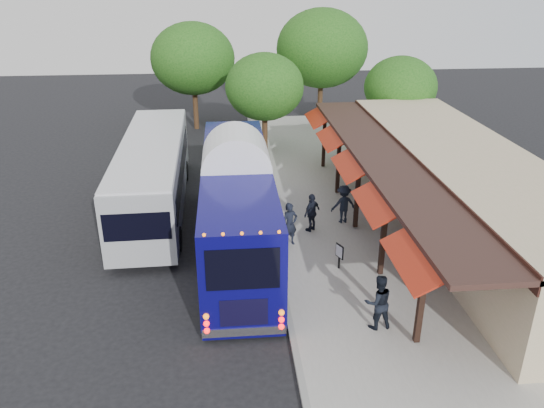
# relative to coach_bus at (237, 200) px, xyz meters

# --- Properties ---
(ground) EXTENTS (90.00, 90.00, 0.00)m
(ground) POSITION_rel_coach_bus_xyz_m (1.45, -2.90, -2.17)
(ground) COLOR black
(ground) RESTS_ON ground
(sidewalk) EXTENTS (10.00, 40.00, 0.15)m
(sidewalk) POSITION_rel_coach_bus_xyz_m (6.45, 1.10, -2.09)
(sidewalk) COLOR #9E9B93
(sidewalk) RESTS_ON ground
(curb) EXTENTS (0.20, 40.00, 0.16)m
(curb) POSITION_rel_coach_bus_xyz_m (1.50, 1.10, -2.09)
(curb) COLOR gray
(curb) RESTS_ON ground
(station_shelter) EXTENTS (8.15, 20.00, 3.60)m
(station_shelter) POSITION_rel_coach_bus_xyz_m (9.83, 1.10, -0.32)
(station_shelter) COLOR tan
(station_shelter) RESTS_ON ground
(coach_bus) EXTENTS (2.73, 12.67, 4.04)m
(coach_bus) POSITION_rel_coach_bus_xyz_m (0.00, 0.00, 0.00)
(coach_bus) COLOR #0B085D
(coach_bus) RESTS_ON ground
(city_bus) EXTENTS (3.03, 12.69, 3.39)m
(city_bus) POSITION_rel_coach_bus_xyz_m (-3.86, 4.38, -0.29)
(city_bus) COLOR #979A9F
(city_bus) RESTS_ON ground
(ped_a) EXTENTS (0.79, 0.66, 1.85)m
(ped_a) POSITION_rel_coach_bus_xyz_m (2.14, -0.16, -1.09)
(ped_a) COLOR black
(ped_a) RESTS_ON sidewalk
(ped_b) EXTENTS (0.98, 0.81, 1.87)m
(ped_b) POSITION_rel_coach_bus_xyz_m (4.23, -5.99, -1.08)
(ped_b) COLOR black
(ped_b) RESTS_ON sidewalk
(ped_c) EXTENTS (1.02, 1.01, 1.73)m
(ped_c) POSITION_rel_coach_bus_xyz_m (3.25, 1.04, -1.15)
(ped_c) COLOR black
(ped_c) RESTS_ON sidewalk
(ped_d) EXTENTS (1.24, 0.85, 1.77)m
(ped_d) POSITION_rel_coach_bus_xyz_m (4.81, 1.76, -1.13)
(ped_d) COLOR black
(ped_d) RESTS_ON sidewalk
(sign_board) EXTENTS (0.22, 0.44, 1.01)m
(sign_board) POSITION_rel_coach_bus_xyz_m (3.78, -2.28, -1.33)
(sign_board) COLOR black
(sign_board) RESTS_ON sidewalk
(tree_left) EXTENTS (4.84, 4.84, 6.19)m
(tree_left) POSITION_rel_coach_bus_xyz_m (2.13, 12.87, 1.96)
(tree_left) COLOR #382314
(tree_left) RESTS_ON ground
(tree_mid) EXTENTS (6.53, 6.53, 8.37)m
(tree_mid) POSITION_rel_coach_bus_xyz_m (6.72, 18.92, 3.41)
(tree_mid) COLOR #382314
(tree_mid) RESTS_ON ground
(tree_right) EXTENTS (4.57, 4.57, 5.85)m
(tree_right) POSITION_rel_coach_bus_xyz_m (10.77, 13.08, 1.73)
(tree_right) COLOR #382314
(tree_right) RESTS_ON ground
(tree_far) EXTENTS (5.88, 5.88, 7.53)m
(tree_far) POSITION_rel_coach_bus_xyz_m (-2.45, 18.70, 2.85)
(tree_far) COLOR #382314
(tree_far) RESTS_ON ground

